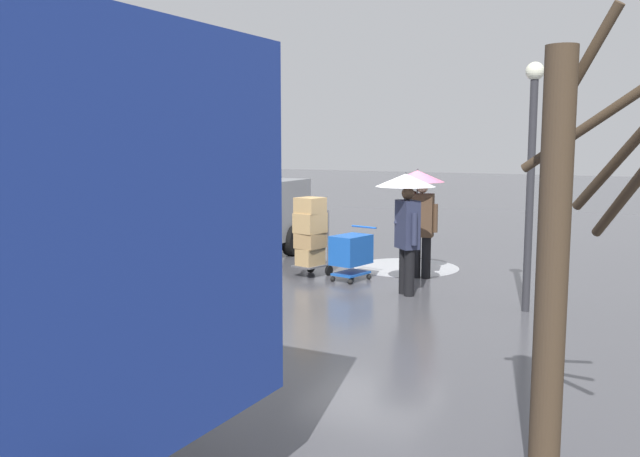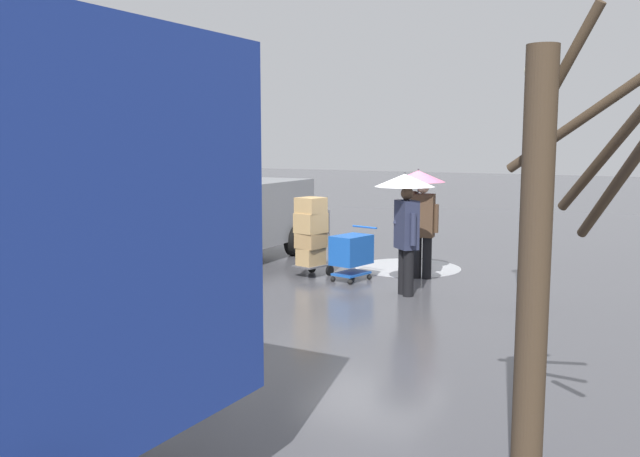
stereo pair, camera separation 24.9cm
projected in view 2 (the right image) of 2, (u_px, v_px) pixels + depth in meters
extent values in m
plane|color=#4C4C51|center=(372.00, 280.00, 13.04)|extent=(90.00, 90.00, 0.00)
cylinder|color=#ADAFB5|center=(408.00, 267.00, 14.34)|extent=(2.24, 2.24, 0.01)
cube|color=gray|center=(221.00, 215.00, 14.73)|extent=(2.25, 5.30, 1.40)
cube|color=gray|center=(164.00, 167.00, 12.89)|extent=(1.92, 1.50, 0.84)
cube|color=black|center=(140.00, 212.00, 12.35)|extent=(1.66, 0.15, 0.63)
cube|color=#232326|center=(140.00, 269.00, 12.45)|extent=(1.97, 0.27, 0.24)
cylinder|color=black|center=(217.00, 262.00, 12.95)|extent=(0.28, 0.73, 0.72)
cylinder|color=black|center=(137.00, 255.00, 13.80)|extent=(0.28, 0.73, 0.72)
cylinder|color=black|center=(295.00, 240.00, 15.83)|extent=(0.28, 0.73, 0.72)
cylinder|color=black|center=(226.00, 235.00, 16.68)|extent=(0.28, 0.73, 0.72)
cube|color=#1951B2|center=(351.00, 250.00, 12.93)|extent=(0.66, 0.85, 0.56)
cube|color=#1951B2|center=(351.00, 273.00, 12.99)|extent=(0.59, 0.76, 0.04)
cylinder|color=#1951B2|center=(365.00, 227.00, 13.20)|extent=(0.58, 0.15, 0.04)
sphere|color=black|center=(350.00, 282.00, 12.64)|extent=(0.10, 0.10, 0.10)
sphere|color=black|center=(333.00, 279.00, 12.91)|extent=(0.10, 0.10, 0.10)
sphere|color=black|center=(369.00, 277.00, 13.10)|extent=(0.10, 0.10, 0.10)
sphere|color=black|center=(352.00, 274.00, 13.37)|extent=(0.10, 0.10, 0.10)
cube|color=#515156|center=(311.00, 266.00, 13.40)|extent=(0.59, 0.69, 0.03)
cylinder|color=#515156|center=(329.00, 238.00, 13.41)|extent=(0.04, 0.04, 1.10)
cylinder|color=#515156|center=(313.00, 236.00, 13.70)|extent=(0.04, 0.04, 1.10)
cylinder|color=black|center=(330.00, 271.00, 13.48)|extent=(0.09, 0.21, 0.20)
cylinder|color=black|center=(312.00, 268.00, 13.79)|extent=(0.09, 0.21, 0.20)
cube|color=tan|center=(311.00, 256.00, 13.37)|extent=(0.48, 0.57, 0.34)
cube|color=#A37F51|center=(311.00, 240.00, 13.33)|extent=(0.53, 0.58, 0.30)
cube|color=tan|center=(311.00, 223.00, 13.29)|extent=(0.57, 0.62, 0.39)
cube|color=tan|center=(311.00, 205.00, 13.24)|extent=(0.55, 0.56, 0.31)
cylinder|color=black|center=(427.00, 258.00, 13.14)|extent=(0.18, 0.18, 0.82)
cylinder|color=black|center=(417.00, 257.00, 13.20)|extent=(0.18, 0.18, 0.82)
cube|color=#473323|center=(423.00, 215.00, 13.06)|extent=(0.48, 0.35, 0.84)
sphere|color=beige|center=(423.00, 188.00, 13.00)|extent=(0.22, 0.22, 0.22)
cylinder|color=#473323|center=(436.00, 219.00, 12.98)|extent=(0.10, 0.10, 0.55)
cylinder|color=#473323|center=(414.00, 204.00, 13.08)|extent=(0.15, 0.31, 0.50)
cylinder|color=#333338|center=(418.00, 196.00, 13.05)|extent=(0.02, 0.02, 0.86)
cone|color=#E0668E|center=(418.00, 176.00, 13.00)|extent=(1.04, 1.04, 0.22)
sphere|color=#333338|center=(418.00, 169.00, 12.98)|extent=(0.04, 0.04, 0.04)
cube|color=brown|center=(425.00, 212.00, 13.25)|extent=(0.32, 0.21, 0.44)
cylinder|color=black|center=(408.00, 273.00, 11.63)|extent=(0.18, 0.18, 0.82)
cylinder|color=black|center=(403.00, 271.00, 11.82)|extent=(0.18, 0.18, 0.82)
cube|color=#282D47|center=(407.00, 225.00, 11.62)|extent=(0.51, 0.50, 0.84)
sphere|color=brown|center=(407.00, 193.00, 11.55)|extent=(0.22, 0.22, 0.22)
cylinder|color=#282D47|center=(413.00, 229.00, 11.38)|extent=(0.10, 0.10, 0.55)
cylinder|color=#282D47|center=(401.00, 211.00, 11.75)|extent=(0.28, 0.29, 0.50)
cylinder|color=#333338|center=(404.00, 202.00, 11.66)|extent=(0.02, 0.02, 0.86)
cone|color=white|center=(405.00, 180.00, 11.61)|extent=(1.04, 1.04, 0.22)
sphere|color=#333338|center=(405.00, 173.00, 11.60)|extent=(0.04, 0.04, 0.04)
cylinder|color=#423323|center=(534.00, 273.00, 5.07)|extent=(0.24, 0.24, 3.36)
cylinder|color=#423323|center=(604.00, 157.00, 5.06)|extent=(0.79, 0.90, 0.91)
cylinder|color=#423323|center=(577.00, 123.00, 5.32)|extent=(1.17, 0.43, 0.83)
cylinder|color=#423323|center=(566.00, 65.00, 5.02)|extent=(0.57, 0.35, 0.87)
cylinder|color=#423323|center=(610.00, 193.00, 4.98)|extent=(0.59, 1.03, 0.81)
cylinder|color=#2D2D33|center=(528.00, 198.00, 10.37)|extent=(0.12, 0.12, 3.60)
sphere|color=#EAEACC|center=(534.00, 71.00, 10.12)|extent=(0.28, 0.28, 0.28)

